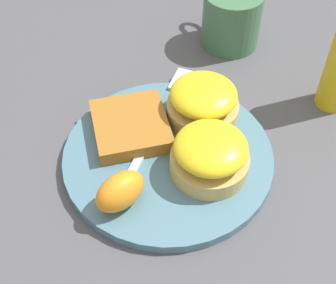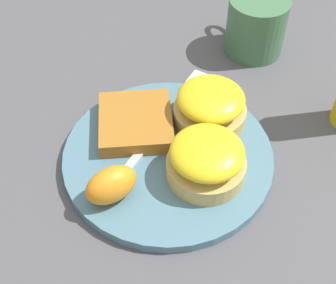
# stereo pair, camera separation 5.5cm
# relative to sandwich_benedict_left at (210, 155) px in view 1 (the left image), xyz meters

# --- Properties ---
(ground_plane) EXTENTS (1.10, 1.10, 0.00)m
(ground_plane) POSITION_rel_sandwich_benedict_left_xyz_m (0.05, 0.03, -0.04)
(ground_plane) COLOR #4C4C51
(plate) EXTENTS (0.26, 0.26, 0.01)m
(plate) POSITION_rel_sandwich_benedict_left_xyz_m (0.05, 0.03, -0.03)
(plate) COLOR slate
(plate) RESTS_ON ground_plane
(sandwich_benedict_left) EXTENTS (0.09, 0.09, 0.06)m
(sandwich_benedict_left) POSITION_rel_sandwich_benedict_left_xyz_m (0.00, 0.00, 0.00)
(sandwich_benedict_left) COLOR tan
(sandwich_benedict_left) RESTS_ON plate
(sandwich_benedict_right) EXTENTS (0.09, 0.09, 0.06)m
(sandwich_benedict_right) POSITION_rel_sandwich_benedict_left_xyz_m (0.08, -0.04, 0.00)
(sandwich_benedict_right) COLOR tan
(sandwich_benedict_right) RESTS_ON plate
(hashbrown_patty) EXTENTS (0.12, 0.12, 0.02)m
(hashbrown_patty) POSITION_rel_sandwich_benedict_left_xyz_m (0.10, 0.05, -0.02)
(hashbrown_patty) COLOR #A06623
(hashbrown_patty) RESTS_ON plate
(orange_wedge) EXTENTS (0.05, 0.07, 0.04)m
(orange_wedge) POSITION_rel_sandwich_benedict_left_xyz_m (0.01, 0.11, -0.00)
(orange_wedge) COLOR orange
(orange_wedge) RESTS_ON plate
(fork) EXTENTS (0.15, 0.18, 0.00)m
(fork) POSITION_rel_sandwich_benedict_left_xyz_m (0.10, 0.00, -0.02)
(fork) COLOR silver
(fork) RESTS_ON plate
(cup) EXTENTS (0.12, 0.09, 0.09)m
(cup) POSITION_rel_sandwich_benedict_left_xyz_m (0.20, -0.18, 0.00)
(cup) COLOR #42704C
(cup) RESTS_ON ground_plane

